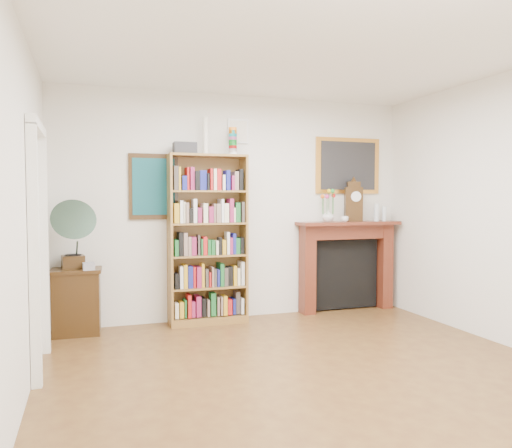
# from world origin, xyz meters

# --- Properties ---
(room) EXTENTS (4.51, 5.01, 2.81)m
(room) POSITION_xyz_m (0.00, 0.00, 1.40)
(room) COLOR #4E2E17
(room) RESTS_ON ground
(door_casing) EXTENTS (0.08, 1.02, 2.17)m
(door_casing) POSITION_xyz_m (-2.21, 1.20, 1.26)
(door_casing) COLOR white
(door_casing) RESTS_ON left_wall
(teal_poster) EXTENTS (0.58, 0.04, 0.78)m
(teal_poster) POSITION_xyz_m (-1.05, 2.48, 1.65)
(teal_poster) COLOR black
(teal_poster) RESTS_ON back_wall
(small_picture) EXTENTS (0.26, 0.04, 0.30)m
(small_picture) POSITION_xyz_m (0.00, 2.48, 2.35)
(small_picture) COLOR white
(small_picture) RESTS_ON back_wall
(gilt_painting) EXTENTS (0.95, 0.04, 0.75)m
(gilt_painting) POSITION_xyz_m (1.55, 2.48, 1.95)
(gilt_painting) COLOR gold
(gilt_painting) RESTS_ON back_wall
(bookshelf) EXTENTS (0.94, 0.35, 2.34)m
(bookshelf) POSITION_xyz_m (-0.43, 2.31, 1.14)
(bookshelf) COLOR brown
(bookshelf) RESTS_ON floor
(side_cabinet) EXTENTS (0.56, 0.42, 0.73)m
(side_cabinet) POSITION_xyz_m (-1.93, 2.28, 0.37)
(side_cabinet) COLOR black
(side_cabinet) RESTS_ON floor
(fireplace) EXTENTS (1.43, 0.35, 1.20)m
(fireplace) POSITION_xyz_m (1.49, 2.40, 0.71)
(fireplace) COLOR #4E1E12
(fireplace) RESTS_ON floor
(gramophone) EXTENTS (0.53, 0.63, 0.77)m
(gramophone) POSITION_xyz_m (-1.96, 2.22, 1.17)
(gramophone) COLOR black
(gramophone) RESTS_ON side_cabinet
(cd_stack) EXTENTS (0.13, 0.13, 0.08)m
(cd_stack) POSITION_xyz_m (-1.80, 2.14, 0.77)
(cd_stack) COLOR #B5B4C1
(cd_stack) RESTS_ON side_cabinet
(mantel_clock) EXTENTS (0.26, 0.19, 0.53)m
(mantel_clock) POSITION_xyz_m (1.58, 2.38, 1.46)
(mantel_clock) COLOR black
(mantel_clock) RESTS_ON fireplace
(flower_vase) EXTENTS (0.18, 0.18, 0.16)m
(flower_vase) POSITION_xyz_m (1.19, 2.35, 1.28)
(flower_vase) COLOR silver
(flower_vase) RESTS_ON fireplace
(teacup) EXTENTS (0.12, 0.12, 0.07)m
(teacup) POSITION_xyz_m (1.41, 2.29, 1.24)
(teacup) COLOR white
(teacup) RESTS_ON fireplace
(bottle_left) EXTENTS (0.07, 0.07, 0.24)m
(bottle_left) POSITION_xyz_m (1.91, 2.33, 1.32)
(bottle_left) COLOR silver
(bottle_left) RESTS_ON fireplace
(bottle_right) EXTENTS (0.06, 0.06, 0.20)m
(bottle_right) POSITION_xyz_m (2.04, 2.34, 1.30)
(bottle_right) COLOR silver
(bottle_right) RESTS_ON fireplace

